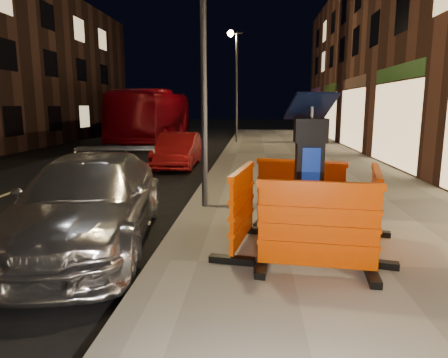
# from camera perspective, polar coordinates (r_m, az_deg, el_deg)

# --- Properties ---
(ground_plane) EXTENTS (120.00, 120.00, 0.00)m
(ground_plane) POSITION_cam_1_polar(r_m,az_deg,el_deg) (5.69, -9.05, -12.72)
(ground_plane) COLOR black
(ground_plane) RESTS_ON ground
(sidewalk) EXTENTS (6.00, 60.00, 0.15)m
(sidewalk) POSITION_cam_1_polar(r_m,az_deg,el_deg) (5.79, 22.01, -12.16)
(sidewalk) COLOR gray
(sidewalk) RESTS_ON ground
(kerb) EXTENTS (0.30, 60.00, 0.15)m
(kerb) POSITION_cam_1_polar(r_m,az_deg,el_deg) (5.66, -9.07, -12.02)
(kerb) COLOR slate
(kerb) RESTS_ON ground
(parking_kiosk) EXTENTS (0.79, 0.79, 2.12)m
(parking_kiosk) POSITION_cam_1_polar(r_m,az_deg,el_deg) (5.84, 12.01, 0.22)
(parking_kiosk) COLOR black
(parking_kiosk) RESTS_ON sidewalk
(barrier_front) EXTENTS (1.58, 0.80, 1.18)m
(barrier_front) POSITION_cam_1_polar(r_m,az_deg,el_deg) (5.04, 13.24, -6.96)
(barrier_front) COLOR #F24700
(barrier_front) RESTS_ON sidewalk
(barrier_back) EXTENTS (1.63, 0.99, 1.18)m
(barrier_back) POSITION_cam_1_polar(r_m,az_deg,el_deg) (6.86, 10.82, -2.22)
(barrier_back) COLOR #F24700
(barrier_back) RESTS_ON sidewalk
(barrier_kerbside) EXTENTS (0.87, 1.60, 1.18)m
(barrier_kerbside) POSITION_cam_1_polar(r_m,az_deg,el_deg) (5.89, 2.62, -4.14)
(barrier_kerbside) COLOR #F24700
(barrier_kerbside) RESTS_ON sidewalk
(barrier_bldgside) EXTENTS (0.97, 1.62, 1.18)m
(barrier_bldgside) POSITION_cam_1_polar(r_m,az_deg,el_deg) (6.14, 20.68, -4.21)
(barrier_bldgside) COLOR #F24700
(barrier_bldgside) RESTS_ON sidewalk
(car_silver) EXTENTS (2.64, 5.09, 1.41)m
(car_silver) POSITION_cam_1_polar(r_m,az_deg,el_deg) (7.01, -18.33, -8.60)
(car_silver) COLOR #B9B9BE
(car_silver) RESTS_ON ground
(car_red) EXTENTS (1.38, 3.80, 1.25)m
(car_red) POSITION_cam_1_polar(r_m,az_deg,el_deg) (14.71, -6.52, 1.70)
(car_red) COLOR maroon
(car_red) RESTS_ON ground
(bus_doubledecker) EXTENTS (2.80, 11.34, 3.15)m
(bus_doubledecker) POSITION_cam_1_polar(r_m,az_deg,el_deg) (25.61, -9.79, 5.33)
(bus_doubledecker) COLOR maroon
(bus_doubledecker) RESTS_ON ground
(street_lamp_mid) EXTENTS (0.12, 0.12, 6.00)m
(street_lamp_mid) POSITION_cam_1_polar(r_m,az_deg,el_deg) (8.19, -2.93, 16.93)
(street_lamp_mid) COLOR #3F3F44
(street_lamp_mid) RESTS_ON sidewalk
(street_lamp_far) EXTENTS (0.12, 0.12, 6.00)m
(street_lamp_far) POSITION_cam_1_polar(r_m,az_deg,el_deg) (23.12, 1.81, 12.75)
(street_lamp_far) COLOR #3F3F44
(street_lamp_far) RESTS_ON sidewalk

